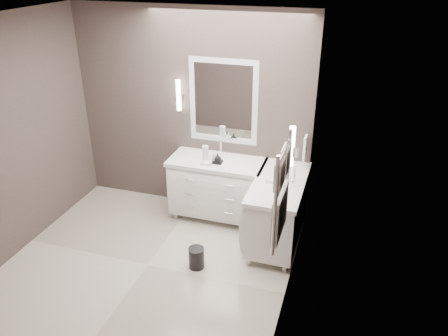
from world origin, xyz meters
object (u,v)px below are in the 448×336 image
(vanity_back, at_px, (217,185))
(waste_bin, at_px, (196,258))
(towel_ladder, at_px, (281,197))
(vanity_right, at_px, (278,208))

(vanity_back, xyz_separation_m, waste_bin, (0.10, -1.09, -0.36))
(towel_ladder, xyz_separation_m, waste_bin, (-1.00, 0.54, -1.27))
(vanity_right, xyz_separation_m, towel_ladder, (0.23, -1.30, 0.91))
(waste_bin, bearing_deg, vanity_right, 44.55)
(vanity_right, relative_size, waste_bin, 4.91)
(vanity_back, xyz_separation_m, towel_ladder, (1.10, -1.63, 0.91))
(vanity_right, distance_m, waste_bin, 1.14)
(waste_bin, bearing_deg, towel_ladder, -28.42)
(vanity_back, bearing_deg, waste_bin, -84.59)
(towel_ladder, bearing_deg, waste_bin, 151.58)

